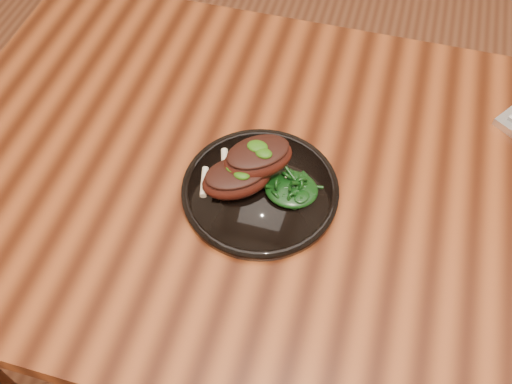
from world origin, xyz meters
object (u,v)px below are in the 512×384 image
lamb_chop_front (236,178)px  greens_heap (292,187)px  desk (392,229)px  plate (260,190)px

lamb_chop_front → greens_heap: bearing=9.0°
desk → plate: size_ratio=6.41×
desk → plate: (-0.22, -0.04, 0.09)m
lamb_chop_front → plate: bearing=14.0°
plate → greens_heap: (0.05, 0.00, 0.02)m
desk → greens_heap: (-0.17, -0.04, 0.11)m
plate → lamb_chop_front: (-0.04, -0.01, 0.03)m
lamb_chop_front → greens_heap: size_ratio=1.55×
plate → greens_heap: 0.05m
greens_heap → desk: bearing=13.1°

